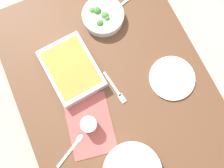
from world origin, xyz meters
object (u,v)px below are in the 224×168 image
Objects in this scene: spoon_by_broccoli at (118,7)px; fork_on_table at (116,89)px; broccoli_bowl at (103,16)px; side_plate at (172,78)px; baking_dish at (72,69)px; spoon_spare at (74,146)px; drink_cup at (89,125)px; spoon_by_stew at (128,161)px.

spoon_by_broccoli is 0.43m from fork_on_table.
broccoli_bowl is 0.96× the size of side_plate.
broccoli_bowl is 0.46m from side_plate.
broccoli_bowl reaches higher than baking_dish.
broccoli_bowl is at bearing -14.49° from fork_on_table.
spoon_spare is at bearing 144.33° from broccoli_bowl.
drink_cup is at bearing 174.81° from baking_dish.
spoon_by_stew is at bearing 165.08° from fork_on_table.
drink_cup is 0.48× the size of fork_on_table.
fork_on_table is (0.06, 0.27, -0.00)m from side_plate.
baking_dish is 1.85× the size of spoon_by_broccoli.
drink_cup reaches higher than spoon_by_stew.
spoon_by_broccoli is (0.22, -0.34, -0.03)m from baking_dish.
broccoli_bowl is 1.30× the size of spoon_spare.
drink_cup is 0.62m from spoon_by_broccoli.
fork_on_table is (0.32, -0.08, -0.00)m from spoon_by_stew.
baking_dish is 1.45× the size of side_plate.
spoon_by_broccoli is at bearing 9.98° from side_plate.
drink_cup reaches higher than fork_on_table.
spoon_spare is at bearing 118.22° from drink_cup.
side_plate is 1.35× the size of spoon_spare.
spoon_spare is at bearing 100.21° from side_plate.
baking_dish is at bearing -21.36° from spoon_spare.
spoon_by_stew and spoon_by_broccoli have the same top height.
spoon_spare reaches higher than fork_on_table.
broccoli_bowl is at bearing -14.69° from spoon_by_stew.
spoon_by_broccoli is at bearing -40.52° from spoon_spare.
broccoli_bowl reaches higher than spoon_by_stew.
drink_cup is 0.21m from fork_on_table.
broccoli_bowl is 0.66× the size of baking_dish.
drink_cup is at bearing 95.55° from side_plate.
drink_cup is 0.48× the size of spoon_by_stew.
spoon_spare is (-0.55, 0.47, 0.00)m from spoon_by_broccoli.
broccoli_bowl reaches higher than fork_on_table.
drink_cup is at bearing -61.78° from spoon_spare.
baking_dish is 0.49m from spoon_by_stew.
baking_dish is 0.35m from spoon_spare.
spoon_spare is at bearing 50.85° from spoon_by_stew.
baking_dish is at bearing 128.17° from broccoli_bowl.
spoon_spare is (-0.06, 0.10, -0.03)m from drink_cup.
fork_on_table is at bearing -137.92° from baking_dish.
broccoli_bowl reaches higher than spoon_by_broccoli.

